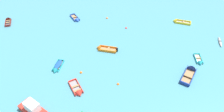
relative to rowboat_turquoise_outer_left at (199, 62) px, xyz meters
name	(u,v)px	position (x,y,z in m)	size (l,w,h in m)	color
rowboat_turquoise_outer_left	(199,62)	(0.00, 0.00, 0.00)	(1.13, 2.78, 0.88)	beige
rowboat_red_midfield_left	(78,92)	(-17.49, -8.22, 0.01)	(2.78, 3.29, 1.10)	gray
rowboat_blue_foreground_center	(76,19)	(-22.43, 10.23, 0.03)	(2.76, 3.19, 0.97)	#99754C
rowboat_orange_center	(103,48)	(-15.57, 1.41, 0.06)	(3.76, 1.51, 1.09)	#99754C
rowboat_yellow_back_row_right	(178,22)	(-1.91, 11.85, 0.04)	(3.63, 1.66, 1.01)	gray
kayak_grey_outer_right	(220,42)	(4.66, 5.87, 0.00)	(0.80, 3.02, 0.28)	gray
rowboat_deep_blue_cluster_inner	(190,71)	(-1.81, -2.51, 0.10)	(3.01, 4.44, 1.28)	#99754C
rowboat_maroon_distant_center	(8,21)	(-35.98, 8.12, 0.03)	(2.10, 3.22, 0.91)	#4C4C51
rowboat_turquoise_far_back	(57,67)	(-21.83, -4.05, 0.08)	(1.22, 3.03, 0.95)	#4C4C51
mooring_buoy_trailing	(107,18)	(-16.33, 11.67, -0.14)	(0.44, 0.44, 0.44)	orange
mooring_buoy_near_foreground	(81,73)	(-17.99, -4.49, -0.14)	(0.42, 0.42, 0.42)	orange
mooring_buoy_outer_edge	(118,84)	(-12.27, -6.11, -0.14)	(0.40, 0.40, 0.40)	orange
mooring_buoy_between_boats_left	(126,28)	(-12.14, 8.42, -0.14)	(0.41, 0.41, 0.41)	red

